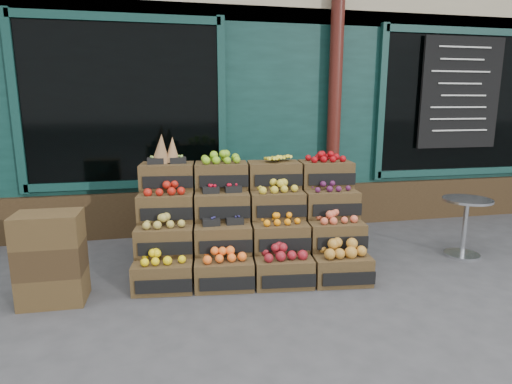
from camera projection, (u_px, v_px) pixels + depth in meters
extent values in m
plane|color=#3D3D3F|center=(292.00, 294.00, 4.03)|extent=(60.00, 60.00, 0.00)
cube|color=#0F332E|center=(218.00, 70.00, 8.50)|extent=(12.00, 6.00, 4.80)
cube|color=#0F332E|center=(246.00, 122.00, 5.87)|extent=(12.00, 0.12, 3.00)
cube|color=#342515|center=(248.00, 208.00, 6.05)|extent=(12.00, 0.18, 0.60)
cube|color=black|center=(123.00, 104.00, 5.42)|extent=(2.40, 0.06, 2.00)
cube|color=black|center=(456.00, 104.00, 6.41)|extent=(2.40, 0.06, 2.00)
cylinder|color=#491710|center=(334.00, 115.00, 5.91)|extent=(0.18, 0.18, 3.20)
cube|color=black|center=(461.00, 93.00, 6.31)|extent=(1.30, 0.04, 1.60)
cube|color=#46341B|center=(163.00, 275.00, 4.12)|extent=(0.60, 0.45, 0.28)
cube|color=black|center=(161.00, 287.00, 3.92)|extent=(0.52, 0.08, 0.13)
cube|color=yellow|center=(163.00, 257.00, 4.08)|extent=(0.48, 0.35, 0.09)
cube|color=#46341B|center=(224.00, 273.00, 4.17)|extent=(0.60, 0.45, 0.28)
cube|color=black|center=(225.00, 284.00, 3.98)|extent=(0.52, 0.08, 0.13)
cube|color=orange|center=(224.00, 254.00, 4.14)|extent=(0.48, 0.35, 0.10)
cube|color=#46341B|center=(283.00, 270.00, 4.23)|extent=(0.60, 0.45, 0.28)
cube|color=black|center=(287.00, 282.00, 4.03)|extent=(0.52, 0.08, 0.13)
cube|color=maroon|center=(283.00, 252.00, 4.19)|extent=(0.48, 0.35, 0.11)
cube|color=#46341B|center=(341.00, 268.00, 4.29)|extent=(0.60, 0.45, 0.28)
cube|color=black|center=(347.00, 279.00, 4.09)|extent=(0.52, 0.08, 0.13)
cube|color=#B37728|center=(342.00, 249.00, 4.24)|extent=(0.48, 0.35, 0.13)
cube|color=#46341B|center=(165.00, 239.00, 4.29)|extent=(0.60, 0.45, 0.28)
cube|color=black|center=(163.00, 249.00, 4.10)|extent=(0.52, 0.08, 0.13)
cube|color=#AC973F|center=(164.00, 221.00, 4.25)|extent=(0.48, 0.35, 0.10)
cube|color=#46341B|center=(223.00, 238.00, 4.35)|extent=(0.60, 0.45, 0.28)
cube|color=black|center=(224.00, 247.00, 4.15)|extent=(0.52, 0.08, 0.13)
cube|color=#221F52|center=(223.00, 223.00, 4.32)|extent=(0.48, 0.35, 0.03)
cube|color=#46341B|center=(280.00, 236.00, 4.40)|extent=(0.60, 0.45, 0.28)
cube|color=black|center=(283.00, 245.00, 4.21)|extent=(0.52, 0.08, 0.13)
cube|color=orange|center=(280.00, 219.00, 4.37)|extent=(0.48, 0.35, 0.08)
cube|color=#46341B|center=(335.00, 234.00, 4.46)|extent=(0.60, 0.45, 0.28)
cube|color=black|center=(341.00, 243.00, 4.26)|extent=(0.52, 0.08, 0.13)
cube|color=#DC5C3C|center=(336.00, 217.00, 4.42)|extent=(0.48, 0.35, 0.09)
cube|color=#46341B|center=(166.00, 207.00, 4.47)|extent=(0.60, 0.45, 0.28)
cube|color=black|center=(164.00, 214.00, 4.27)|extent=(0.52, 0.08, 0.13)
cube|color=#AC190E|center=(165.00, 189.00, 4.43)|extent=(0.48, 0.35, 0.10)
cube|color=#46341B|center=(222.00, 205.00, 4.52)|extent=(0.60, 0.45, 0.28)
cube|color=black|center=(223.00, 213.00, 4.33)|extent=(0.52, 0.08, 0.13)
cube|color=#B5081C|center=(222.00, 191.00, 4.49)|extent=(0.48, 0.35, 0.04)
cube|color=#46341B|center=(277.00, 204.00, 4.58)|extent=(0.60, 0.45, 0.28)
cube|color=black|center=(280.00, 211.00, 4.38)|extent=(0.52, 0.08, 0.13)
cube|color=gold|center=(277.00, 187.00, 4.54)|extent=(0.48, 0.35, 0.10)
cube|color=#46341B|center=(330.00, 203.00, 4.63)|extent=(0.60, 0.45, 0.28)
cube|color=black|center=(335.00, 210.00, 4.44)|extent=(0.52, 0.08, 0.13)
cube|color=#4E183F|center=(331.00, 187.00, 4.60)|extent=(0.48, 0.35, 0.07)
cube|color=#46341B|center=(167.00, 176.00, 4.64)|extent=(0.60, 0.45, 0.28)
cube|color=black|center=(166.00, 182.00, 4.44)|extent=(0.52, 0.08, 0.13)
cube|color=#98C251|center=(167.00, 162.00, 4.61)|extent=(0.48, 0.35, 0.03)
cube|color=#46341B|center=(221.00, 175.00, 4.70)|extent=(0.60, 0.45, 0.28)
cube|color=black|center=(222.00, 181.00, 4.50)|extent=(0.52, 0.08, 0.13)
cube|color=#7EB81E|center=(221.00, 158.00, 4.66)|extent=(0.48, 0.35, 0.10)
cube|color=#46341B|center=(274.00, 175.00, 4.75)|extent=(0.60, 0.45, 0.28)
cube|color=black|center=(277.00, 180.00, 4.56)|extent=(0.52, 0.08, 0.13)
cube|color=yellow|center=(274.00, 158.00, 4.71)|extent=(0.48, 0.35, 0.09)
cube|color=#46341B|center=(325.00, 174.00, 4.81)|extent=(0.60, 0.45, 0.28)
cube|color=black|center=(330.00, 179.00, 4.61)|extent=(0.52, 0.08, 0.13)
cube|color=#9C070D|center=(326.00, 158.00, 4.77)|extent=(0.48, 0.35, 0.08)
cube|color=#342515|center=(252.00, 263.00, 4.43)|extent=(2.35, 0.65, 0.28)
cube|color=#342515|center=(250.00, 242.00, 4.64)|extent=(2.35, 0.65, 0.56)
cube|color=#342515|center=(248.00, 224.00, 4.84)|extent=(2.35, 0.65, 0.84)
cone|color=olive|center=(161.00, 149.00, 4.57)|extent=(0.19, 0.19, 0.32)
cone|color=olive|center=(172.00, 150.00, 4.64)|extent=(0.17, 0.17, 0.28)
cube|color=#46341B|center=(54.00, 287.00, 3.85)|extent=(0.56, 0.39, 0.28)
cube|color=#342515|center=(51.00, 258.00, 3.79)|extent=(0.56, 0.39, 0.28)
cube|color=#46341B|center=(48.00, 229.00, 3.74)|extent=(0.56, 0.39, 0.28)
cylinder|color=silver|center=(462.00, 254.00, 5.04)|extent=(0.40, 0.40, 0.03)
cylinder|color=silver|center=(465.00, 228.00, 4.97)|extent=(0.05, 0.05, 0.66)
cylinder|color=silver|center=(467.00, 200.00, 4.90)|extent=(0.55, 0.55, 0.03)
imported|color=#185527|center=(110.00, 151.00, 6.13)|extent=(0.79, 0.52, 2.17)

